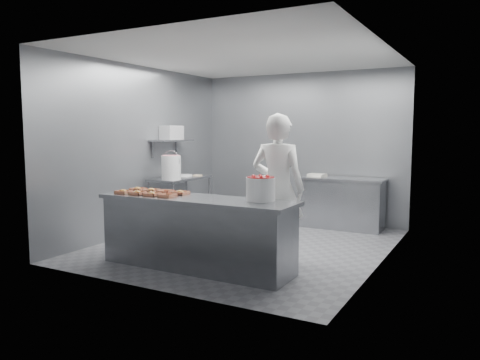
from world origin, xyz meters
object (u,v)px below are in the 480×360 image
prep_table (180,194)px  tray_0 (124,192)px  tray_2 (152,194)px  tray_3 (167,196)px  back_counter (341,203)px  tray_7 (181,193)px  service_counter (196,233)px  tray_1 (138,193)px  tray_5 (152,190)px  strawberry_tub (261,188)px  glaze_bucket (171,167)px  appliance (171,133)px  worker (278,189)px  tray_6 (166,192)px  tray_4 (138,189)px

prep_table → tray_0: 2.20m
tray_2 → tray_3: (0.24, 0.00, -0.00)m
back_counter → tray_7: bearing=-111.7°
prep_table → service_counter: bearing=-49.8°
prep_table → tray_1: size_ratio=6.40×
tray_5 → strawberry_tub: size_ratio=0.54×
strawberry_tub → glaze_bucket: 2.70m
glaze_bucket → strawberry_tub: bearing=-30.2°
strawberry_tub → appliance: (-2.64, 1.79, 0.64)m
tray_3 → strawberry_tub: (1.16, 0.29, 0.13)m
tray_7 → worker: worker is taller
tray_2 → tray_6: bearing=89.4°
tray_4 → tray_5: (0.24, 0.00, 0.00)m
back_counter → strawberry_tub: bearing=-91.4°
prep_table → back_counter: (2.55, 1.30, -0.14)m
prep_table → glaze_bucket: glaze_bucket is taller
strawberry_tub → glaze_bucket: size_ratio=0.70×
tray_5 → strawberry_tub: (1.64, 0.01, 0.13)m
tray_5 → glaze_bucket: 1.55m
prep_table → tray_7: tray_7 is taller
tray_7 → appliance: appliance is taller
tray_0 → tray_7: 0.77m
back_counter → tray_3: bearing=-110.0°
tray_2 → strawberry_tub: 1.44m
strawberry_tub → glaze_bucket: (-2.34, 1.36, 0.06)m
tray_0 → appliance: (-0.76, 2.08, 0.77)m
strawberry_tub → glaze_bucket: glaze_bucket is taller
tray_3 → glaze_bucket: glaze_bucket is taller
tray_7 → appliance: (-1.48, 1.80, 0.77)m
service_counter → prep_table: same height
tray_5 → tray_7: size_ratio=1.00×
back_counter → tray_5: (-1.72, -3.11, 0.47)m
tray_1 → appliance: (-1.00, 2.08, 0.77)m
appliance → worker: bearing=-13.2°
tray_1 → tray_5: 0.29m
tray_5 → strawberry_tub: bearing=0.2°
back_counter → prep_table: bearing=-153.0°
tray_1 → tray_4: bearing=130.0°
tray_3 → glaze_bucket: 2.04m
tray_1 → strawberry_tub: (1.64, 0.29, 0.13)m
tray_0 → appliance: 2.35m
back_counter → tray_7: (-1.24, -3.11, 0.47)m
appliance → strawberry_tub: bearing=-22.7°
prep_table → tray_5: 2.02m
tray_2 → glaze_bucket: glaze_bucket is taller
prep_table → back_counter: same height
tray_3 → tray_7: tray_7 is taller
service_counter → tray_3: (-0.33, -0.14, 0.47)m
strawberry_tub → appliance: appliance is taller
tray_1 → tray_7: (0.48, 0.29, 0.00)m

